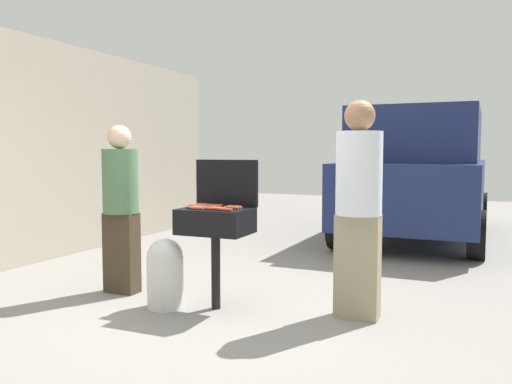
{
  "coord_description": "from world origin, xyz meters",
  "views": [
    {
      "loc": [
        2.02,
        -3.86,
        1.38
      ],
      "look_at": [
        0.07,
        0.66,
        1.0
      ],
      "focal_mm": 36.82,
      "sensor_mm": 36.0,
      "label": 1
    }
  ],
  "objects_px": {
    "hot_dog_4": "(214,207)",
    "hot_dog_8": "(225,210)",
    "hot_dog_10": "(201,206)",
    "hot_dog_11": "(212,209)",
    "hot_dog_1": "(219,208)",
    "hot_dog_13": "(201,207)",
    "person_right": "(359,201)",
    "hot_dog_6": "(193,208)",
    "hot_dog_7": "(203,205)",
    "hot_dog_9": "(235,207)",
    "hot_dog_3": "(232,208)",
    "parked_minivan": "(419,174)",
    "bbq_grill": "(216,224)",
    "hot_dog_12": "(196,206)",
    "hot_dog_0": "(216,205)",
    "propane_tank": "(165,272)",
    "hot_dog_2": "(235,207)",
    "person_left": "(121,202)",
    "hot_dog_5": "(210,207)",
    "hot_dog_14": "(197,208)"
  },
  "relations": [
    {
      "from": "hot_dog_8",
      "to": "hot_dog_12",
      "type": "bearing_deg",
      "value": 159.25
    },
    {
      "from": "hot_dog_1",
      "to": "hot_dog_5",
      "type": "distance_m",
      "value": 0.12
    },
    {
      "from": "hot_dog_1",
      "to": "hot_dog_13",
      "type": "distance_m",
      "value": 0.18
    },
    {
      "from": "hot_dog_4",
      "to": "hot_dog_8",
      "type": "xyz_separation_m",
      "value": [
        0.19,
        -0.16,
        0.0
      ]
    },
    {
      "from": "bbq_grill",
      "to": "hot_dog_12",
      "type": "relative_size",
      "value": 6.82
    },
    {
      "from": "hot_dog_10",
      "to": "hot_dog_4",
      "type": "bearing_deg",
      "value": -15.63
    },
    {
      "from": "hot_dog_10",
      "to": "hot_dog_11",
      "type": "xyz_separation_m",
      "value": [
        0.21,
        -0.18,
        0.0
      ]
    },
    {
      "from": "hot_dog_9",
      "to": "hot_dog_10",
      "type": "relative_size",
      "value": 1.0
    },
    {
      "from": "hot_dog_1",
      "to": "hot_dog_13",
      "type": "relative_size",
      "value": 1.0
    },
    {
      "from": "hot_dog_0",
      "to": "hot_dog_13",
      "type": "height_order",
      "value": "same"
    },
    {
      "from": "hot_dog_12",
      "to": "hot_dog_11",
      "type": "bearing_deg",
      "value": -28.01
    },
    {
      "from": "hot_dog_7",
      "to": "hot_dog_9",
      "type": "xyz_separation_m",
      "value": [
        0.34,
        -0.05,
        0.0
      ]
    },
    {
      "from": "hot_dog_0",
      "to": "hot_dog_13",
      "type": "distance_m",
      "value": 0.2
    },
    {
      "from": "hot_dog_5",
      "to": "hot_dog_14",
      "type": "xyz_separation_m",
      "value": [
        -0.07,
        -0.1,
        0.0
      ]
    },
    {
      "from": "bbq_grill",
      "to": "hot_dog_8",
      "type": "relative_size",
      "value": 6.82
    },
    {
      "from": "hot_dog_7",
      "to": "hot_dog_0",
      "type": "bearing_deg",
      "value": -6.96
    },
    {
      "from": "hot_dog_11",
      "to": "person_right",
      "type": "height_order",
      "value": "person_right"
    },
    {
      "from": "bbq_grill",
      "to": "hot_dog_10",
      "type": "bearing_deg",
      "value": 161.68
    },
    {
      "from": "hot_dog_5",
      "to": "hot_dog_7",
      "type": "distance_m",
      "value": 0.24
    },
    {
      "from": "bbq_grill",
      "to": "hot_dog_1",
      "type": "relative_size",
      "value": 6.82
    },
    {
      "from": "bbq_grill",
      "to": "parked_minivan",
      "type": "distance_m",
      "value": 4.83
    },
    {
      "from": "bbq_grill",
      "to": "propane_tank",
      "type": "distance_m",
      "value": 0.62
    },
    {
      "from": "hot_dog_1",
      "to": "hot_dog_8",
      "type": "xyz_separation_m",
      "value": [
        0.09,
        -0.06,
        0.0
      ]
    },
    {
      "from": "hot_dog_4",
      "to": "person_right",
      "type": "distance_m",
      "value": 1.24
    },
    {
      "from": "hot_dog_11",
      "to": "parked_minivan",
      "type": "xyz_separation_m",
      "value": [
        1.15,
        4.8,
        0.13
      ]
    },
    {
      "from": "hot_dog_3",
      "to": "hot_dog_13",
      "type": "distance_m",
      "value": 0.27
    },
    {
      "from": "hot_dog_0",
      "to": "hot_dog_10",
      "type": "distance_m",
      "value": 0.13
    },
    {
      "from": "hot_dog_7",
      "to": "hot_dog_11",
      "type": "bearing_deg",
      "value": -49.07
    },
    {
      "from": "bbq_grill",
      "to": "hot_dog_5",
      "type": "xyz_separation_m",
      "value": [
        -0.03,
        -0.04,
        0.15
      ]
    },
    {
      "from": "propane_tank",
      "to": "person_right",
      "type": "relative_size",
      "value": 0.34
    },
    {
      "from": "hot_dog_0",
      "to": "hot_dog_3",
      "type": "height_order",
      "value": "same"
    },
    {
      "from": "hot_dog_14",
      "to": "person_left",
      "type": "xyz_separation_m",
      "value": [
        -0.99,
        0.25,
        -0.01
      ]
    },
    {
      "from": "hot_dog_4",
      "to": "hot_dog_9",
      "type": "height_order",
      "value": "same"
    },
    {
      "from": "hot_dog_10",
      "to": "hot_dog_11",
      "type": "distance_m",
      "value": 0.28
    },
    {
      "from": "hot_dog_6",
      "to": "hot_dog_13",
      "type": "distance_m",
      "value": 0.06
    },
    {
      "from": "hot_dog_7",
      "to": "hot_dog_8",
      "type": "distance_m",
      "value": 0.46
    },
    {
      "from": "hot_dog_4",
      "to": "hot_dog_7",
      "type": "height_order",
      "value": "same"
    },
    {
      "from": "hot_dog_13",
      "to": "propane_tank",
      "type": "bearing_deg",
      "value": -165.93
    },
    {
      "from": "person_left",
      "to": "person_right",
      "type": "xyz_separation_m",
      "value": [
        2.29,
        0.14,
        0.09
      ]
    },
    {
      "from": "hot_dog_9",
      "to": "person_left",
      "type": "distance_m",
      "value": 1.24
    },
    {
      "from": "person_right",
      "to": "parked_minivan",
      "type": "height_order",
      "value": "parked_minivan"
    },
    {
      "from": "hot_dog_3",
      "to": "hot_dog_1",
      "type": "bearing_deg",
      "value": -128.52
    },
    {
      "from": "person_left",
      "to": "hot_dog_7",
      "type": "bearing_deg",
      "value": 9.39
    },
    {
      "from": "hot_dog_3",
      "to": "parked_minivan",
      "type": "relative_size",
      "value": 0.03
    },
    {
      "from": "hot_dog_7",
      "to": "hot_dog_13",
      "type": "xyz_separation_m",
      "value": [
        0.09,
        -0.21,
        0.0
      ]
    },
    {
      "from": "hot_dog_1",
      "to": "hot_dog_2",
      "type": "height_order",
      "value": "same"
    },
    {
      "from": "person_right",
      "to": "hot_dog_2",
      "type": "bearing_deg",
      "value": 6.58
    },
    {
      "from": "hot_dog_3",
      "to": "propane_tank",
      "type": "distance_m",
      "value": 0.83
    },
    {
      "from": "hot_dog_7",
      "to": "hot_dog_14",
      "type": "height_order",
      "value": "same"
    },
    {
      "from": "hot_dog_3",
      "to": "person_right",
      "type": "relative_size",
      "value": 0.07
    }
  ]
}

